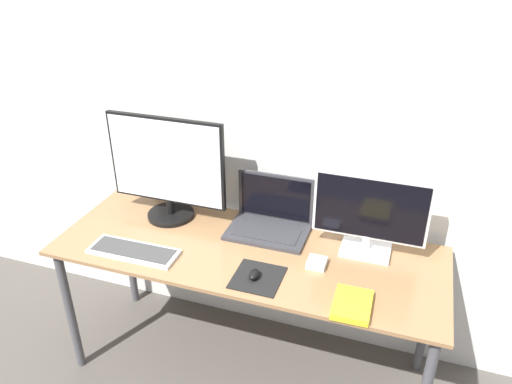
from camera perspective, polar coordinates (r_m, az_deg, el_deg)
The scene contains 10 objects.
wall_back at distance 2.37m, azimuth 2.07°, elevation 8.95°, with size 7.00×0.05×2.50m.
desk at distance 2.32m, azimuth -1.01°, elevation -8.29°, with size 1.77×0.64×0.73m.
monitor_left at distance 2.44m, azimuth -10.15°, elevation 2.70°, with size 0.59×0.23×0.52m.
monitor_right at distance 2.21m, azimuth 12.88°, elevation -2.50°, with size 0.49×0.15×0.38m.
laptop at distance 2.39m, azimuth 1.70°, elevation -2.92°, with size 0.38×0.25×0.26m.
keyboard at distance 2.31m, azimuth -13.81°, elevation -6.60°, with size 0.41×0.15×0.02m.
mousepad at distance 2.11m, azimuth 0.19°, elevation -9.74°, with size 0.20×0.21×0.00m.
mouse at distance 2.09m, azimuth -0.21°, elevation -9.41°, with size 0.04×0.07×0.03m.
book at distance 1.99m, azimuth 10.94°, elevation -12.53°, with size 0.15×0.19×0.03m.
power_brick at distance 2.18m, azimuth 6.96°, elevation -8.04°, with size 0.08×0.08×0.03m.
Camera 1 is at (0.64, -1.43, 2.03)m, focal length 35.00 mm.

